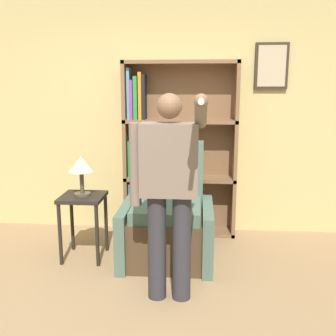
{
  "coord_description": "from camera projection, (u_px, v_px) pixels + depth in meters",
  "views": [
    {
      "loc": [
        0.46,
        -2.57,
        1.71
      ],
      "look_at": [
        0.19,
        0.73,
        1.02
      ],
      "focal_mm": 42.0,
      "sensor_mm": 36.0,
      "label": 1
    }
  ],
  "objects": [
    {
      "name": "side_table",
      "position": [
        83.0,
        208.0,
        3.9
      ],
      "size": [
        0.42,
        0.42,
        0.65
      ],
      "color": "black",
      "rests_on": "ground_plane"
    },
    {
      "name": "ground_plane",
      "position": [
        135.0,
        323.0,
        2.9
      ],
      "size": [
        14.0,
        14.0,
        0.0
      ],
      "primitive_type": "plane",
      "color": "#937551"
    },
    {
      "name": "armchair",
      "position": [
        168.0,
        222.0,
        3.94
      ],
      "size": [
        0.9,
        0.83,
        1.16
      ],
      "color": "#4C3823",
      "rests_on": "ground_plane"
    },
    {
      "name": "table_lamp",
      "position": [
        81.0,
        166.0,
        3.82
      ],
      "size": [
        0.25,
        0.25,
        0.39
      ],
      "color": "#4C4233",
      "rests_on": "side_table"
    },
    {
      "name": "person_standing",
      "position": [
        169.0,
        186.0,
        3.04
      ],
      "size": [
        0.59,
        0.78,
        1.67
      ],
      "color": "#2D2D33",
      "rests_on": "ground_plane"
    },
    {
      "name": "bookcase",
      "position": [
        167.0,
        152.0,
        4.52
      ],
      "size": [
        1.28,
        0.28,
        1.99
      ],
      "color": "brown",
      "rests_on": "ground_plane"
    },
    {
      "name": "wall_back",
      "position": [
        162.0,
        113.0,
        4.59
      ],
      "size": [
        8.0,
        0.11,
        2.8
      ],
      "color": "tan",
      "rests_on": "ground_plane"
    }
  ]
}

